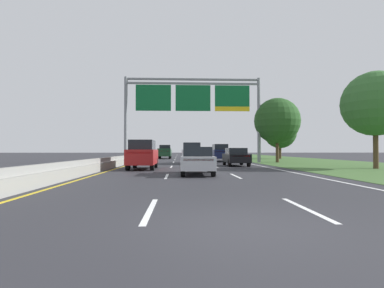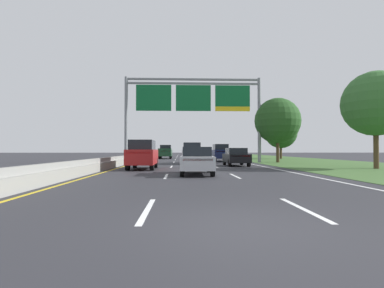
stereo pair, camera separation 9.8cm
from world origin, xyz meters
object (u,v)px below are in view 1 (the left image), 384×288
at_px(car_navy_right_lane_suv, 220,152).
at_px(roadside_tree_mid, 277,121).
at_px(roadside_tree_far, 280,132).
at_px(car_white_centre_lane_suv, 192,153).
at_px(pickup_truck_darkgreen, 165,152).
at_px(car_silver_centre_lane_sedan, 197,160).
at_px(roadside_tree_near, 375,104).
at_px(car_red_left_lane_suv, 143,154).
at_px(overhead_sign_gantry, 193,102).
at_px(car_black_right_lane_sedan, 236,157).

xyz_separation_m(car_navy_right_lane_suv, roadside_tree_mid, (5.85, -4.42, 3.55)).
distance_m(car_navy_right_lane_suv, roadside_tree_far, 14.55).
bearing_deg(car_white_centre_lane_suv, pickup_truck_darkgreen, 12.11).
bearing_deg(car_silver_centre_lane_sedan, roadside_tree_near, -70.31).
xyz_separation_m(car_white_centre_lane_suv, roadside_tree_near, (13.38, -8.35, 3.74)).
height_order(car_silver_centre_lane_sedan, roadside_tree_far, roadside_tree_far).
bearing_deg(pickup_truck_darkgreen, car_white_centre_lane_suv, -168.76).
distance_m(car_white_centre_lane_suv, roadside_tree_near, 16.21).
relative_size(car_navy_right_lane_suv, car_red_left_lane_suv, 1.00).
relative_size(car_silver_centre_lane_sedan, roadside_tree_mid, 0.62).
bearing_deg(car_navy_right_lane_suv, car_red_left_lane_suv, 153.41).
xyz_separation_m(pickup_truck_darkgreen, car_silver_centre_lane_sedan, (3.38, -30.97, -0.26)).
height_order(car_navy_right_lane_suv, roadside_tree_far, roadside_tree_far).
relative_size(car_navy_right_lane_suv, roadside_tree_mid, 0.65).
height_order(roadside_tree_near, roadside_tree_mid, roadside_tree_near).
distance_m(overhead_sign_gantry, car_red_left_lane_suv, 12.84).
xyz_separation_m(overhead_sign_gantry, car_black_right_lane_sedan, (3.49, -6.64, -5.87)).
xyz_separation_m(car_navy_right_lane_suv, car_silver_centre_lane_sedan, (-4.03, -20.21, -0.28)).
relative_size(roadside_tree_mid, roadside_tree_far, 1.06).
distance_m(car_navy_right_lane_suv, car_red_left_lane_suv, 17.17).
height_order(car_navy_right_lane_suv, car_silver_centre_lane_sedan, car_navy_right_lane_suv).
bearing_deg(car_red_left_lane_suv, roadside_tree_mid, -51.27).
height_order(overhead_sign_gantry, car_navy_right_lane_suv, overhead_sign_gantry).
xyz_separation_m(car_black_right_lane_sedan, roadside_tree_near, (9.62, -4.55, 4.02)).
bearing_deg(roadside_tree_near, roadside_tree_mid, 108.05).
height_order(overhead_sign_gantry, car_red_left_lane_suv, overhead_sign_gantry).
height_order(overhead_sign_gantry, roadside_tree_far, overhead_sign_gantry).
height_order(pickup_truck_darkgreen, roadside_tree_near, roadside_tree_near).
xyz_separation_m(pickup_truck_darkgreen, roadside_tree_far, (18.22, -1.52, 3.12)).
xyz_separation_m(car_red_left_lane_suv, car_white_centre_lane_suv, (3.88, 7.95, 0.00)).
bearing_deg(roadside_tree_near, car_silver_centre_lane_sedan, -161.73).
xyz_separation_m(car_silver_centre_lane_sedan, roadside_tree_mid, (9.87, 15.79, 3.83)).
xyz_separation_m(car_silver_centre_lane_sedan, roadside_tree_far, (14.83, 29.45, 3.38)).
bearing_deg(car_white_centre_lane_suv, roadside_tree_mid, -72.00).
bearing_deg(roadside_tree_near, car_white_centre_lane_suv, 148.04).
height_order(car_black_right_lane_sedan, car_white_centre_lane_suv, car_white_centre_lane_suv).
xyz_separation_m(car_black_right_lane_sedan, car_silver_centre_lane_sedan, (-3.94, -9.02, 0.00)).
bearing_deg(car_navy_right_lane_suv, car_black_right_lane_sedan, 179.72).
distance_m(pickup_truck_darkgreen, car_red_left_lane_suv, 26.10).
relative_size(car_black_right_lane_sedan, roadside_tree_far, 0.65).
xyz_separation_m(car_red_left_lane_suv, roadside_tree_near, (17.26, -0.40, 3.74)).
bearing_deg(roadside_tree_near, car_red_left_lane_suv, 178.68).
bearing_deg(car_red_left_lane_suv, pickup_truck_darkgreen, -0.77).
xyz_separation_m(car_black_right_lane_sedan, car_red_left_lane_suv, (-7.64, -4.15, 0.28)).
distance_m(car_black_right_lane_sedan, car_red_left_lane_suv, 8.70).
relative_size(car_navy_right_lane_suv, car_silver_centre_lane_sedan, 1.06).
bearing_deg(car_red_left_lane_suv, overhead_sign_gantry, -21.14).
bearing_deg(roadside_tree_far, car_white_centre_lane_suv, -131.38).
bearing_deg(roadside_tree_mid, car_navy_right_lane_suv, 142.89).
bearing_deg(car_black_right_lane_sedan, overhead_sign_gantry, 27.91).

